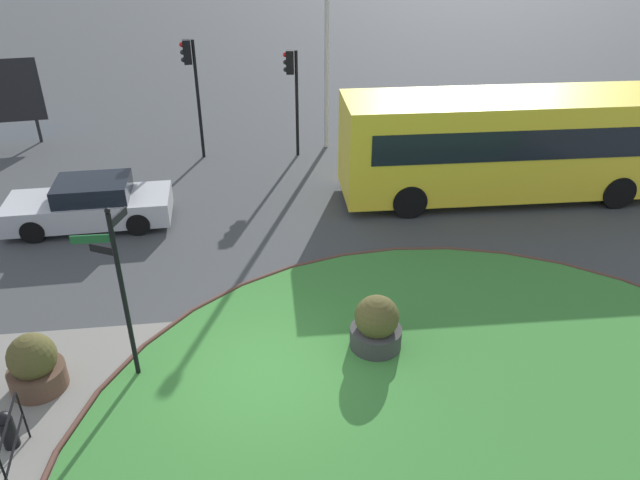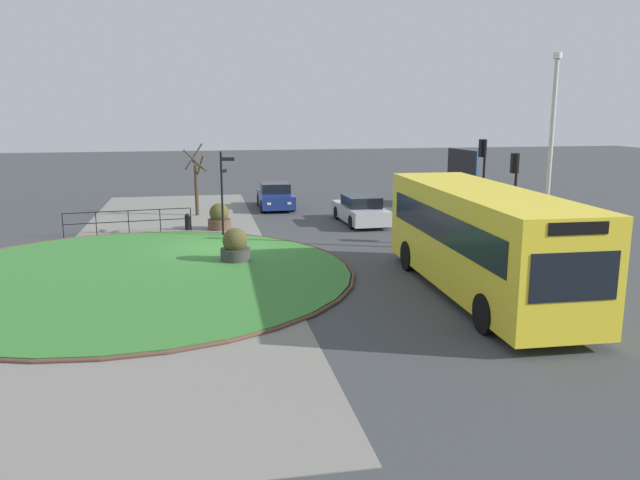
{
  "view_description": "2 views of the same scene",
  "coord_description": "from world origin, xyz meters",
  "px_view_note": "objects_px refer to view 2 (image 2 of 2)",
  "views": [
    {
      "loc": [
        -0.07,
        -9.1,
        8.13
      ],
      "look_at": [
        1.44,
        3.07,
        1.19
      ],
      "focal_mm": 34.1,
      "sensor_mm": 36.0,
      "label": 1
    },
    {
      "loc": [
        24.47,
        -0.7,
        5.41
      ],
      "look_at": [
        2.84,
        3.45,
        0.83
      ],
      "focal_mm": 35.64,
      "sensor_mm": 36.0,
      "label": 2
    }
  ],
  "objects_px": {
    "bollard_foreground": "(188,222)",
    "bus_yellow": "(481,239)",
    "traffic_light_near": "(514,179)",
    "traffic_light_far": "(483,164)",
    "billboard_left": "(462,171)",
    "lamppost_tall": "(551,148)",
    "planter_kerbside": "(219,218)",
    "car_near_lane": "(275,197)",
    "car_far_lane": "(360,210)",
    "street_tree_bare": "(197,182)",
    "signpost_directional": "(222,188)",
    "planter_near_signpost": "(235,247)"
  },
  "relations": [
    {
      "from": "car_near_lane",
      "to": "traffic_light_far",
      "type": "distance_m",
      "value": 11.87
    },
    {
      "from": "bollard_foreground",
      "to": "bus_yellow",
      "type": "relative_size",
      "value": 0.08
    },
    {
      "from": "billboard_left",
      "to": "planter_near_signpost",
      "type": "bearing_deg",
      "value": -55.58
    },
    {
      "from": "car_far_lane",
      "to": "signpost_directional",
      "type": "bearing_deg",
      "value": 105.62
    },
    {
      "from": "bollard_foreground",
      "to": "signpost_directional",
      "type": "bearing_deg",
      "value": 39.71
    },
    {
      "from": "car_near_lane",
      "to": "billboard_left",
      "type": "xyz_separation_m",
      "value": [
        0.96,
        10.46,
        1.32
      ]
    },
    {
      "from": "bollard_foreground",
      "to": "planter_kerbside",
      "type": "distance_m",
      "value": 1.43
    },
    {
      "from": "car_near_lane",
      "to": "lamppost_tall",
      "type": "bearing_deg",
      "value": 35.61
    },
    {
      "from": "signpost_directional",
      "to": "lamppost_tall",
      "type": "xyz_separation_m",
      "value": [
        5.3,
        11.9,
        1.85
      ]
    },
    {
      "from": "traffic_light_near",
      "to": "planter_near_signpost",
      "type": "distance_m",
      "value": 11.21
    },
    {
      "from": "traffic_light_near",
      "to": "lamppost_tall",
      "type": "bearing_deg",
      "value": -145.87
    },
    {
      "from": "signpost_directional",
      "to": "car_far_lane",
      "type": "xyz_separation_m",
      "value": [
        -2.07,
        6.56,
        -1.5
      ]
    },
    {
      "from": "car_far_lane",
      "to": "traffic_light_far",
      "type": "bearing_deg",
      "value": -121.41
    },
    {
      "from": "traffic_light_far",
      "to": "street_tree_bare",
      "type": "height_order",
      "value": "traffic_light_far"
    },
    {
      "from": "car_near_lane",
      "to": "billboard_left",
      "type": "height_order",
      "value": "billboard_left"
    },
    {
      "from": "car_far_lane",
      "to": "planter_near_signpost",
      "type": "distance_m",
      "value": 9.33
    },
    {
      "from": "billboard_left",
      "to": "planter_kerbside",
      "type": "bearing_deg",
      "value": -76.58
    },
    {
      "from": "planter_kerbside",
      "to": "street_tree_bare",
      "type": "bearing_deg",
      "value": -166.57
    },
    {
      "from": "car_far_lane",
      "to": "traffic_light_near",
      "type": "xyz_separation_m",
      "value": [
        6.1,
        4.63,
        2.08
      ]
    },
    {
      "from": "bus_yellow",
      "to": "car_near_lane",
      "type": "height_order",
      "value": "bus_yellow"
    },
    {
      "from": "traffic_light_near",
      "to": "planter_near_signpost",
      "type": "height_order",
      "value": "traffic_light_near"
    },
    {
      "from": "street_tree_bare",
      "to": "signpost_directional",
      "type": "bearing_deg",
      "value": 10.6
    },
    {
      "from": "car_near_lane",
      "to": "planter_kerbside",
      "type": "distance_m",
      "value": 6.6
    },
    {
      "from": "traffic_light_far",
      "to": "planter_near_signpost",
      "type": "bearing_deg",
      "value": 103.99
    },
    {
      "from": "traffic_light_near",
      "to": "billboard_left",
      "type": "distance_m",
      "value": 10.88
    },
    {
      "from": "bollard_foreground",
      "to": "planter_near_signpost",
      "type": "height_order",
      "value": "planter_near_signpost"
    },
    {
      "from": "signpost_directional",
      "to": "car_far_lane",
      "type": "distance_m",
      "value": 7.04
    },
    {
      "from": "bollard_foreground",
      "to": "car_far_lane",
      "type": "height_order",
      "value": "car_far_lane"
    },
    {
      "from": "car_far_lane",
      "to": "bus_yellow",
      "type": "bearing_deg",
      "value": -179.66
    },
    {
      "from": "car_near_lane",
      "to": "lamppost_tall",
      "type": "xyz_separation_m",
      "value": [
        12.81,
        8.77,
        3.34
      ]
    },
    {
      "from": "car_near_lane",
      "to": "traffic_light_far",
      "type": "xyz_separation_m",
      "value": [
        8.18,
        8.27,
        2.33
      ]
    },
    {
      "from": "traffic_light_near",
      "to": "billboard_left",
      "type": "xyz_separation_m",
      "value": [
        -10.59,
        2.4,
        -0.75
      ]
    },
    {
      "from": "car_near_lane",
      "to": "traffic_light_near",
      "type": "relative_size",
      "value": 1.09
    },
    {
      "from": "car_near_lane",
      "to": "car_far_lane",
      "type": "height_order",
      "value": "car_near_lane"
    },
    {
      "from": "traffic_light_near",
      "to": "planter_kerbside",
      "type": "bearing_deg",
      "value": 67.72
    },
    {
      "from": "bus_yellow",
      "to": "traffic_light_far",
      "type": "relative_size",
      "value": 2.43
    },
    {
      "from": "signpost_directional",
      "to": "lamppost_tall",
      "type": "distance_m",
      "value": 13.16
    },
    {
      "from": "traffic_light_near",
      "to": "traffic_light_far",
      "type": "bearing_deg",
      "value": 1.23
    },
    {
      "from": "bollard_foreground",
      "to": "billboard_left",
      "type": "height_order",
      "value": "billboard_left"
    },
    {
      "from": "bollard_foreground",
      "to": "planter_kerbside",
      "type": "height_order",
      "value": "planter_kerbside"
    },
    {
      "from": "car_far_lane",
      "to": "street_tree_bare",
      "type": "bearing_deg",
      "value": 61.95
    },
    {
      "from": "bus_yellow",
      "to": "street_tree_bare",
      "type": "relative_size",
      "value": 2.71
    },
    {
      "from": "billboard_left",
      "to": "lamppost_tall",
      "type": "bearing_deg",
      "value": -13.92
    },
    {
      "from": "lamppost_tall",
      "to": "billboard_left",
      "type": "distance_m",
      "value": 12.14
    },
    {
      "from": "bollard_foreground",
      "to": "traffic_light_near",
      "type": "distance_m",
      "value": 14.21
    },
    {
      "from": "traffic_light_near",
      "to": "bollard_foreground",
      "type": "bearing_deg",
      "value": 70.05
    },
    {
      "from": "planter_near_signpost",
      "to": "planter_kerbside",
      "type": "bearing_deg",
      "value": -177.07
    },
    {
      "from": "planter_near_signpost",
      "to": "planter_kerbside",
      "type": "height_order",
      "value": "planter_near_signpost"
    },
    {
      "from": "bus_yellow",
      "to": "traffic_light_near",
      "type": "xyz_separation_m",
      "value": [
        -6.07,
        4.16,
        1.03
      ]
    },
    {
      "from": "bus_yellow",
      "to": "billboard_left",
      "type": "bearing_deg",
      "value": 159.89
    }
  ]
}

